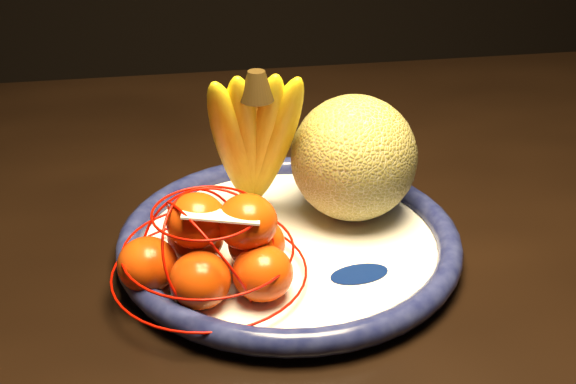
{
  "coord_description": "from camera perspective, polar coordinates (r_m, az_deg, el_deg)",
  "views": [
    {
      "loc": [
        -0.07,
        -0.7,
        1.2
      ],
      "look_at": [
        0.02,
        -0.03,
        0.83
      ],
      "focal_mm": 45.0,
      "sensor_mm": 36.0,
      "label": 1
    }
  ],
  "objects": [
    {
      "name": "fruit_bowl",
      "position": [
        0.78,
        0.09,
        -3.91
      ],
      "size": [
        0.37,
        0.37,
        0.03
      ],
      "rotation": [
        0.0,
        0.0,
        -0.42
      ],
      "color": "white",
      "rests_on": "dining_table"
    },
    {
      "name": "price_tag",
      "position": [
        0.67,
        -5.31,
        -1.88
      ],
      "size": [
        0.07,
        0.04,
        0.01
      ],
      "primitive_type": "cube",
      "rotation": [
        -0.14,
        0.1,
        -0.13
      ],
      "color": "white",
      "rests_on": "mandarin_bag"
    },
    {
      "name": "banana_bunch",
      "position": [
        0.78,
        -2.73,
        4.42
      ],
      "size": [
        0.14,
        0.12,
        0.2
      ],
      "rotation": [
        0.0,
        0.0,
        0.03
      ],
      "color": "yellow",
      "rests_on": "fruit_bowl"
    },
    {
      "name": "dining_table",
      "position": [
        0.97,
        0.87,
        -3.52
      ],
      "size": [
        1.55,
        0.96,
        0.76
      ],
      "rotation": [
        0.0,
        0.0,
        0.03
      ],
      "color": "black",
      "rests_on": "ground"
    },
    {
      "name": "cantaloupe",
      "position": [
        0.81,
        5.22,
        2.69
      ],
      "size": [
        0.14,
        0.14,
        0.14
      ],
      "primitive_type": "sphere",
      "color": "olive",
      "rests_on": "fruit_bowl"
    },
    {
      "name": "mandarin_bag",
      "position": [
        0.71,
        -5.88,
        -4.55
      ],
      "size": [
        0.25,
        0.25,
        0.12
      ],
      "rotation": [
        0.0,
        0.0,
        -0.4
      ],
      "color": "#F34B12",
      "rests_on": "fruit_bowl"
    }
  ]
}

